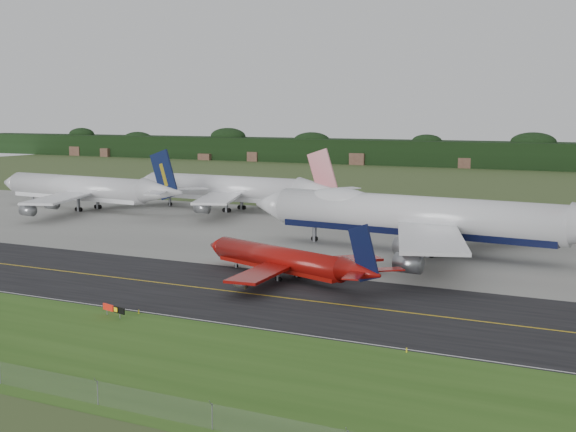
{
  "coord_description": "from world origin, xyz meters",
  "views": [
    {
      "loc": [
        64.41,
        -100.56,
        25.7
      ],
      "look_at": [
        0.41,
        22.0,
        7.74
      ],
      "focal_mm": 50.0,
      "sensor_mm": 36.0,
      "label": 1
    }
  ],
  "objects_px": {
    "jet_ba_747": "(429,217)",
    "jet_star_tail": "(233,189)",
    "jet_red_737": "(288,261)",
    "jet_navy_gold": "(87,189)",
    "taxiway_sign": "(114,309)"
  },
  "relations": [
    {
      "from": "jet_red_737",
      "to": "jet_navy_gold",
      "type": "relative_size",
      "value": 0.57
    },
    {
      "from": "jet_ba_747",
      "to": "taxiway_sign",
      "type": "relative_size",
      "value": 18.31
    },
    {
      "from": "jet_ba_747",
      "to": "jet_star_tail",
      "type": "distance_m",
      "value": 75.01
    },
    {
      "from": "jet_red_737",
      "to": "taxiway_sign",
      "type": "bearing_deg",
      "value": -105.81
    },
    {
      "from": "jet_navy_gold",
      "to": "jet_star_tail",
      "type": "xyz_separation_m",
      "value": [
        34.91,
        16.41,
        0.17
      ]
    },
    {
      "from": "jet_star_tail",
      "to": "taxiway_sign",
      "type": "height_order",
      "value": "jet_star_tail"
    },
    {
      "from": "jet_ba_747",
      "to": "jet_red_737",
      "type": "xyz_separation_m",
      "value": [
        -12.25,
        -32.1,
        -3.84
      ]
    },
    {
      "from": "jet_ba_747",
      "to": "jet_red_737",
      "type": "height_order",
      "value": "jet_ba_747"
    },
    {
      "from": "jet_star_tail",
      "to": "jet_ba_747",
      "type": "bearing_deg",
      "value": -30.25
    },
    {
      "from": "jet_navy_gold",
      "to": "jet_star_tail",
      "type": "bearing_deg",
      "value": 25.18
    },
    {
      "from": "jet_star_tail",
      "to": "jet_red_737",
      "type": "bearing_deg",
      "value": -53.06
    },
    {
      "from": "jet_ba_747",
      "to": "taxiway_sign",
      "type": "xyz_separation_m",
      "value": [
        -20.97,
        -62.87,
        -5.66
      ]
    },
    {
      "from": "jet_ba_747",
      "to": "jet_star_tail",
      "type": "height_order",
      "value": "jet_ba_747"
    },
    {
      "from": "jet_ba_747",
      "to": "jet_navy_gold",
      "type": "height_order",
      "value": "jet_ba_747"
    },
    {
      "from": "jet_star_tail",
      "to": "jet_navy_gold",
      "type": "bearing_deg",
      "value": -154.82
    }
  ]
}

